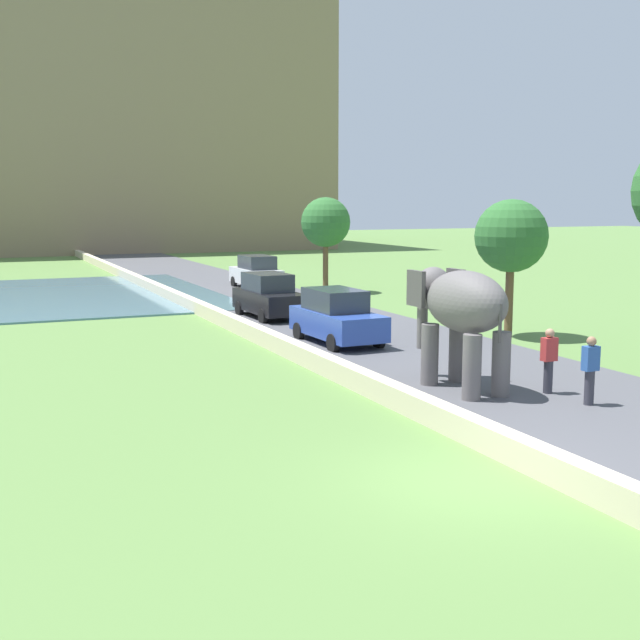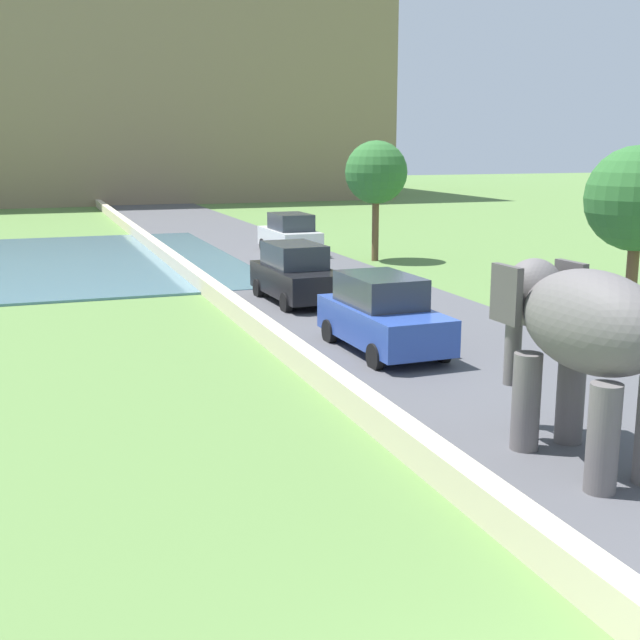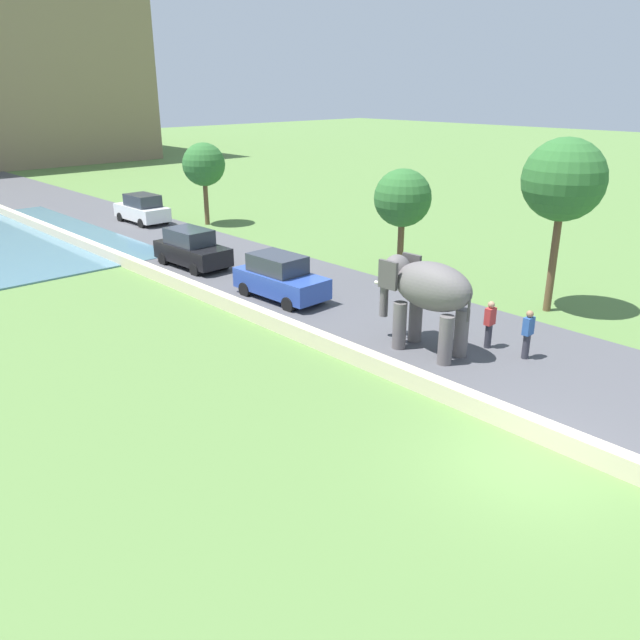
% 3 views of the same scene
% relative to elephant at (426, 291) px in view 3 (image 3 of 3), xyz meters
% --- Properties ---
extents(ground_plane, '(220.00, 220.00, 0.00)m').
position_rel_elephant_xyz_m(ground_plane, '(-3.42, -5.66, -2.04)').
color(ground_plane, '#567A3D').
extents(road_surface, '(7.00, 120.00, 0.06)m').
position_rel_elephant_xyz_m(road_surface, '(1.58, 14.34, -2.01)').
color(road_surface, '#4C4C51').
rests_on(road_surface, ground).
extents(barrier_wall, '(0.40, 110.00, 0.53)m').
position_rel_elephant_xyz_m(barrier_wall, '(-2.22, 12.34, -1.77)').
color(barrier_wall, beige).
rests_on(barrier_wall, ground).
extents(elephant, '(1.49, 3.48, 2.99)m').
position_rel_elephant_xyz_m(elephant, '(0.00, 0.00, 0.00)').
color(elephant, '#605B5B').
rests_on(elephant, ground).
extents(person_beside_elephant, '(0.36, 0.22, 1.63)m').
position_rel_elephant_xyz_m(person_beside_elephant, '(1.68, -1.30, -1.16)').
color(person_beside_elephant, '#33333D').
rests_on(person_beside_elephant, ground).
extents(person_trailing, '(0.36, 0.22, 1.63)m').
position_rel_elephant_xyz_m(person_trailing, '(1.79, -2.58, -1.16)').
color(person_trailing, '#33333D').
rests_on(person_trailing, ground).
extents(car_black, '(1.91, 4.06, 1.80)m').
position_rel_elephant_xyz_m(car_black, '(0.01, 13.58, -1.14)').
color(car_black, black).
rests_on(car_black, ground).
extents(car_white, '(1.84, 4.03, 1.80)m').
position_rel_elephant_xyz_m(car_white, '(3.16, 24.16, -1.14)').
color(car_white, white).
rests_on(car_white, ground).
extents(car_blue, '(1.89, 4.05, 1.80)m').
position_rel_elephant_xyz_m(car_blue, '(0.01, 7.16, -1.14)').
color(car_blue, '#2D4CA8').
rests_on(car_blue, ground).
extents(tree_near, '(2.48, 2.48, 4.71)m').
position_rel_elephant_xyz_m(tree_near, '(6.04, 6.10, 1.41)').
color(tree_near, brown).
rests_on(tree_near, ground).
extents(tree_mid, '(2.93, 2.93, 6.36)m').
position_rel_elephant_xyz_m(tree_mid, '(6.55, -0.75, 2.83)').
color(tree_mid, brown).
rests_on(tree_mid, ground).
extents(tree_far, '(2.53, 2.53, 4.86)m').
position_rel_elephant_xyz_m(tree_far, '(5.92, 21.30, 1.53)').
color(tree_far, brown).
rests_on(tree_far, ground).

